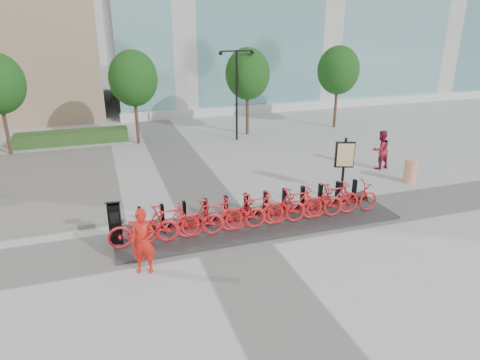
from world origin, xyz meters
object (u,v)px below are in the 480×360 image
object	(u,v)px
kiosk	(115,222)
map_sign	(345,157)
bike_0	(143,228)
construction_barrel	(410,171)
worker_red	(143,241)
pedestrian	(381,150)

from	to	relation	value
kiosk	map_sign	world-z (taller)	map_sign
bike_0	construction_barrel	size ratio (longest dim) A/B	2.11
worker_red	pedestrian	distance (m)	12.65
worker_red	map_sign	world-z (taller)	map_sign
bike_0	worker_red	bearing A→B (deg)	174.26
bike_0	worker_red	size ratio (longest dim) A/B	1.14
kiosk	worker_red	size ratio (longest dim) A/B	0.76
pedestrian	bike_0	bearing A→B (deg)	13.11
bike_0	map_sign	xyz separation A→B (m)	(8.01, 1.88, 0.88)
bike_0	kiosk	bearing A→B (deg)	62.50
bike_0	construction_barrel	world-z (taller)	bike_0
worker_red	construction_barrel	xyz separation A→B (m)	(11.56, 3.48, -0.43)
bike_0	kiosk	world-z (taller)	kiosk
worker_red	pedestrian	size ratio (longest dim) A/B	1.02
worker_red	map_sign	bearing A→B (deg)	41.86
pedestrian	construction_barrel	distance (m)	1.99
worker_red	bike_0	bearing A→B (deg)	104.16
worker_red	map_sign	xyz separation A→B (m)	(8.15, 3.29, 0.59)
pedestrian	construction_barrel	xyz separation A→B (m)	(0.14, -1.95, -0.41)
bike_0	pedestrian	distance (m)	11.98
bike_0	kiosk	xyz separation A→B (m)	(-0.78, 0.41, 0.12)
kiosk	pedestrian	size ratio (longest dim) A/B	0.78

